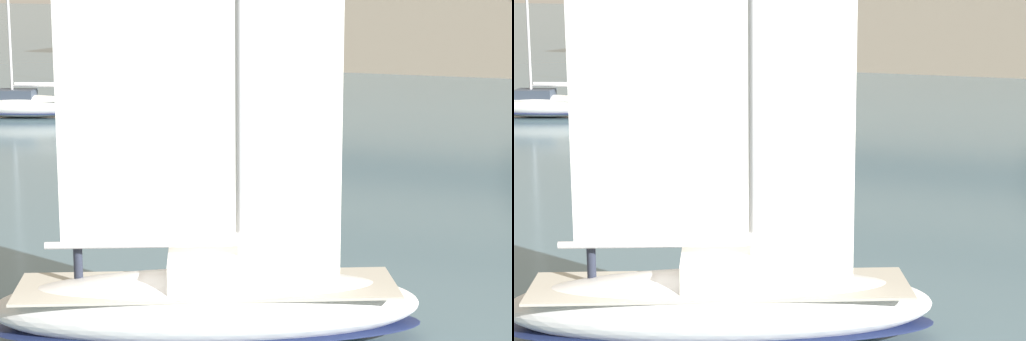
# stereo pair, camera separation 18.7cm
# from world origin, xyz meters

# --- Properties ---
(ground_plane) EXTENTS (400.00, 400.00, 0.00)m
(ground_plane) POSITION_xyz_m (0.00, 0.00, 0.00)
(ground_plane) COLOR slate
(sailboat_main) EXTENTS (9.84, 6.41, 13.18)m
(sailboat_main) POSITION_xyz_m (0.01, 0.01, 1.05)
(sailboat_main) COLOR silver
(sailboat_main) RESTS_ON ground
(sailboat_moored_near_marina) EXTENTS (7.82, 4.40, 10.37)m
(sailboat_moored_near_marina) POSITION_xyz_m (-23.81, 28.15, 0.70)
(sailboat_moored_near_marina) COLOR white
(sailboat_moored_near_marina) RESTS_ON ground
(sailboat_moored_mid_channel) EXTENTS (4.75, 5.53, 7.90)m
(sailboat_moored_mid_channel) POSITION_xyz_m (-21.20, 41.87, 0.54)
(sailboat_moored_mid_channel) COLOR silver
(sailboat_moored_mid_channel) RESTS_ON ground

